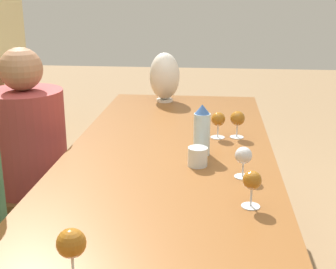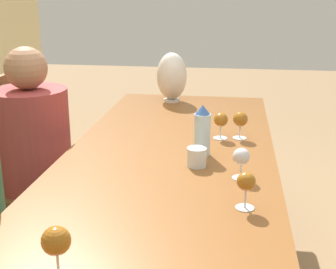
{
  "view_description": "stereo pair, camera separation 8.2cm",
  "coord_description": "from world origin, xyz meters",
  "px_view_note": "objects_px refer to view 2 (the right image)",
  "views": [
    {
      "loc": [
        -1.73,
        -0.19,
        1.44
      ],
      "look_at": [
        0.14,
        0.0,
        0.85
      ],
      "focal_mm": 50.0,
      "sensor_mm": 36.0,
      "label": 1
    },
    {
      "loc": [
        -1.72,
        -0.27,
        1.44
      ],
      "look_at": [
        0.14,
        0.0,
        0.85
      ],
      "focal_mm": 50.0,
      "sensor_mm": 36.0,
      "label": 2
    }
  ],
  "objects_px": {
    "vase": "(172,76)",
    "water_tumbler": "(197,157)",
    "chair_far": "(21,173)",
    "wine_glass_4": "(241,157)",
    "wine_glass_2": "(246,183)",
    "wine_glass_0": "(240,120)",
    "wine_glass_1": "(56,242)",
    "water_bottle": "(202,131)",
    "wine_glass_3": "(221,121)",
    "person_far": "(37,156)"
  },
  "relations": [
    {
      "from": "vase",
      "to": "water_tumbler",
      "type": "bearing_deg",
      "value": -167.14
    },
    {
      "from": "chair_far",
      "to": "wine_glass_4",
      "type": "bearing_deg",
      "value": -111.87
    },
    {
      "from": "wine_glass_2",
      "to": "wine_glass_0",
      "type": "bearing_deg",
      "value": 1.2
    },
    {
      "from": "wine_glass_1",
      "to": "chair_far",
      "type": "relative_size",
      "value": 0.14
    },
    {
      "from": "chair_far",
      "to": "wine_glass_1",
      "type": "bearing_deg",
      "value": -150.31
    },
    {
      "from": "water_tumbler",
      "to": "wine_glass_1",
      "type": "distance_m",
      "value": 0.86
    },
    {
      "from": "water_bottle",
      "to": "wine_glass_3",
      "type": "bearing_deg",
      "value": -16.0
    },
    {
      "from": "wine_glass_1",
      "to": "person_far",
      "type": "xyz_separation_m",
      "value": [
        1.16,
        0.57,
        -0.23
      ]
    },
    {
      "from": "water_bottle",
      "to": "wine_glass_4",
      "type": "xyz_separation_m",
      "value": [
        -0.24,
        -0.16,
        -0.02
      ]
    },
    {
      "from": "water_tumbler",
      "to": "person_far",
      "type": "height_order",
      "value": "person_far"
    },
    {
      "from": "water_bottle",
      "to": "person_far",
      "type": "xyz_separation_m",
      "value": [
        0.21,
        0.85,
        -0.23
      ]
    },
    {
      "from": "wine_glass_0",
      "to": "wine_glass_1",
      "type": "distance_m",
      "value": 1.29
    },
    {
      "from": "wine_glass_3",
      "to": "chair_far",
      "type": "relative_size",
      "value": 0.13
    },
    {
      "from": "wine_glass_0",
      "to": "wine_glass_3",
      "type": "bearing_deg",
      "value": 98.48
    },
    {
      "from": "water_bottle",
      "to": "wine_glass_2",
      "type": "distance_m",
      "value": 0.52
    },
    {
      "from": "wine_glass_2",
      "to": "person_far",
      "type": "bearing_deg",
      "value": 55.81
    },
    {
      "from": "wine_glass_1",
      "to": "wine_glass_2",
      "type": "bearing_deg",
      "value": -44.94
    },
    {
      "from": "wine_glass_1",
      "to": "wine_glass_3",
      "type": "xyz_separation_m",
      "value": [
        1.2,
        -0.35,
        -0.02
      ]
    },
    {
      "from": "vase",
      "to": "wine_glass_2",
      "type": "bearing_deg",
      "value": -163.17
    },
    {
      "from": "water_bottle",
      "to": "wine_glass_2",
      "type": "bearing_deg",
      "value": -160.04
    },
    {
      "from": "wine_glass_4",
      "to": "person_far",
      "type": "bearing_deg",
      "value": 66.29
    },
    {
      "from": "wine_glass_0",
      "to": "wine_glass_4",
      "type": "height_order",
      "value": "wine_glass_0"
    },
    {
      "from": "person_far",
      "to": "water_bottle",
      "type": "bearing_deg",
      "value": -103.72
    },
    {
      "from": "wine_glass_0",
      "to": "person_far",
      "type": "height_order",
      "value": "person_far"
    },
    {
      "from": "wine_glass_1",
      "to": "wine_glass_4",
      "type": "bearing_deg",
      "value": -32.06
    },
    {
      "from": "water_bottle",
      "to": "wine_glass_1",
      "type": "xyz_separation_m",
      "value": [
        -0.95,
        0.28,
        -0.0
      ]
    },
    {
      "from": "chair_far",
      "to": "person_far",
      "type": "height_order",
      "value": "person_far"
    },
    {
      "from": "water_tumbler",
      "to": "person_far",
      "type": "distance_m",
      "value": 0.92
    },
    {
      "from": "wine_glass_0",
      "to": "wine_glass_1",
      "type": "bearing_deg",
      "value": 159.83
    },
    {
      "from": "wine_glass_0",
      "to": "wine_glass_2",
      "type": "height_order",
      "value": "wine_glass_0"
    },
    {
      "from": "wine_glass_2",
      "to": "wine_glass_1",
      "type": "bearing_deg",
      "value": 135.06
    },
    {
      "from": "vase",
      "to": "chair_far",
      "type": "relative_size",
      "value": 0.31
    },
    {
      "from": "wine_glass_2",
      "to": "person_far",
      "type": "relative_size",
      "value": 0.11
    },
    {
      "from": "water_bottle",
      "to": "vase",
      "type": "height_order",
      "value": "vase"
    },
    {
      "from": "wine_glass_0",
      "to": "wine_glass_2",
      "type": "bearing_deg",
      "value": -178.8
    },
    {
      "from": "water_bottle",
      "to": "water_tumbler",
      "type": "height_order",
      "value": "water_bottle"
    },
    {
      "from": "water_tumbler",
      "to": "chair_far",
      "type": "relative_size",
      "value": 0.08
    },
    {
      "from": "wine_glass_2",
      "to": "chair_far",
      "type": "relative_size",
      "value": 0.13
    },
    {
      "from": "water_bottle",
      "to": "person_far",
      "type": "bearing_deg",
      "value": 76.28
    },
    {
      "from": "water_tumbler",
      "to": "wine_glass_4",
      "type": "distance_m",
      "value": 0.21
    },
    {
      "from": "water_tumbler",
      "to": "vase",
      "type": "relative_size",
      "value": 0.26
    },
    {
      "from": "water_tumbler",
      "to": "vase",
      "type": "height_order",
      "value": "vase"
    },
    {
      "from": "wine_glass_2",
      "to": "vase",
      "type": "bearing_deg",
      "value": 16.83
    },
    {
      "from": "wine_glass_0",
      "to": "person_far",
      "type": "relative_size",
      "value": 0.11
    },
    {
      "from": "water_bottle",
      "to": "wine_glass_0",
      "type": "distance_m",
      "value": 0.31
    },
    {
      "from": "wine_glass_4",
      "to": "vase",
      "type": "bearing_deg",
      "value": 19.52
    },
    {
      "from": "wine_glass_0",
      "to": "wine_glass_4",
      "type": "distance_m",
      "value": 0.5
    },
    {
      "from": "wine_glass_4",
      "to": "person_far",
      "type": "relative_size",
      "value": 0.1
    },
    {
      "from": "person_far",
      "to": "wine_glass_4",
      "type": "bearing_deg",
      "value": -113.71
    },
    {
      "from": "wine_glass_4",
      "to": "water_tumbler",
      "type": "bearing_deg",
      "value": 59.78
    }
  ]
}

